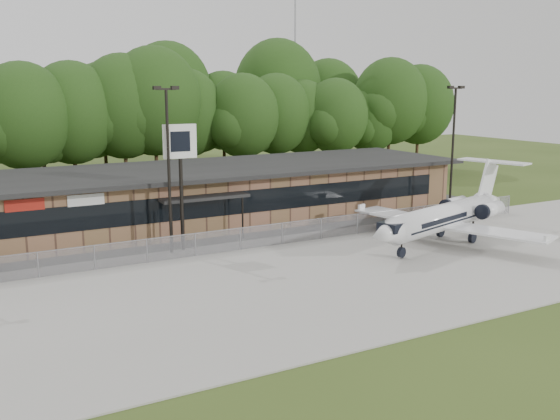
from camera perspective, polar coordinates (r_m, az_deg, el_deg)
ground at (r=27.90m, az=11.73°, el=-10.51°), size 160.00×160.00×0.00m
apron at (r=33.98m, az=2.95°, el=-6.20°), size 64.00×18.00×0.08m
parking_lot at (r=43.82m, az=-4.96°, el=-2.21°), size 50.00×9.00×0.06m
terminal at (r=47.41m, az=-7.18°, el=1.42°), size 41.00×11.65×4.30m
fence at (r=39.68m, az=-2.35°, el=-2.51°), size 46.00×0.04×1.52m
treeline at (r=63.92m, az=-13.34°, el=8.56°), size 72.00×12.00×15.00m
radio_mast at (r=78.06m, az=1.38°, el=12.98°), size 0.20×0.20×25.00m
light_pole_mid at (r=38.25m, az=-10.17°, el=4.72°), size 1.55×0.30×10.23m
light_pole_right at (r=50.46m, az=15.54°, el=6.05°), size 1.55×0.30×10.23m
business_jet at (r=41.94m, az=14.98°, el=-0.64°), size 15.20×13.64×5.16m
pole_sign at (r=38.79m, az=-9.11°, el=5.00°), size 2.09×0.32×7.95m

